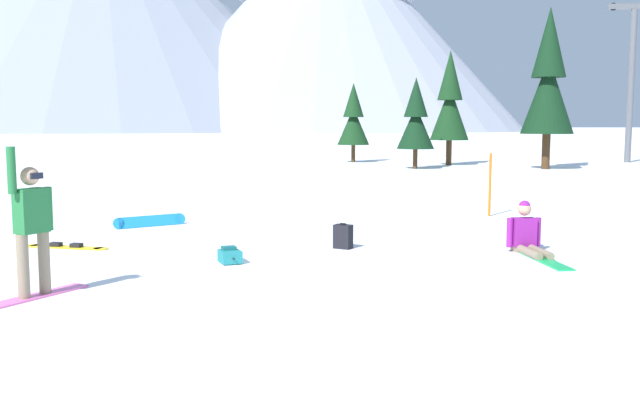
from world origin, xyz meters
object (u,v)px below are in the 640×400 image
Objects in this scene: loose_snowboard_near_right at (150,221)px; backpack_black at (343,237)px; loose_snowboard_far_spare at (66,247)px; pine_tree_twin at (353,119)px; trail_marker_pole at (490,185)px; pine_tree_broad at (416,119)px; ski_lift_tower at (631,72)px; pine_tree_tall at (548,81)px; pine_tree_leaning at (450,103)px; snowboarder_midground at (528,236)px; snowboarder_foreground at (32,227)px; backpack_teal at (230,256)px.

backpack_black reaches higher than loose_snowboard_near_right.
loose_snowboard_far_spare is 3.59× the size of backpack_black.
pine_tree_twin is at bearing 90.29° from backpack_black.
pine_tree_broad is (-0.44, 18.11, 1.72)m from trail_marker_pole.
loose_snowboard_far_spare is at bearing -125.45° from ski_lift_tower.
pine_tree_tall is at bearing 57.69° from loose_snowboard_far_spare.
trail_marker_pole is at bearing -94.41° from pine_tree_leaning.
pine_tree_broad reaches higher than snowboarder_midground.
snowboarder_foreground is 3.33m from backpack_teal.
backpack_black is (3.97, 3.85, -0.73)m from snowboarder_foreground.
loose_snowboard_far_spare is at bearing 179.65° from snowboarder_midground.
pine_tree_twin is at bearing 80.86° from loose_snowboard_near_right.
loose_snowboard_far_spare is 1.09× the size of trail_marker_pole.
loose_snowboard_far_spare is 2.83m from loose_snowboard_near_right.
ski_lift_tower is at bearing 61.43° from backpack_black.
pine_tree_twin is (3.82, 32.59, 1.61)m from snowboarder_foreground.
snowboarder_foreground is 1.28× the size of trail_marker_pole.
pine_tree_twin is at bearing 96.69° from snowboarder_midground.
loose_snowboard_far_spare is 9.95m from trail_marker_pole.
pine_tree_tall is at bearing 1.73° from pine_tree_broad.
loose_snowboard_far_spare is at bearing -99.71° from pine_tree_twin.
loose_snowboard_near_right is at bearing -124.25° from pine_tree_tall.
backpack_black is 0.30× the size of trail_marker_pole.
snowboarder_foreground is 3.65× the size of backpack_teal.
loose_snowboard_near_right is 2.56× the size of backpack_teal.
ski_lift_tower is (10.86, 3.30, 1.85)m from pine_tree_leaning.
snowboarder_foreground is at bearing -106.93° from pine_tree_leaning.
ski_lift_tower reaches higher than loose_snowboard_far_spare.
snowboarder_midground is 8.13m from loose_snowboard_near_right.
pine_tree_broad is at bearing 69.93° from loose_snowboard_near_right.
snowboarder_midground is 3.94× the size of backpack_black.
pine_tree_twin is at bearing 86.80° from backpack_teal.
snowboarder_midground is at bearing -5.34° from backpack_black.
loose_snowboard_near_right is 0.17× the size of pine_tree_tall.
pine_tree_leaning is (2.09, 3.30, 0.90)m from pine_tree_broad.
pine_tree_tall is at bearing 71.55° from trail_marker_pole.
backpack_teal is at bearing 48.50° from snowboarder_foreground.
ski_lift_tower is at bearing 59.94° from backpack_teal.
backpack_black is 33.85m from ski_lift_tower.
loose_snowboard_near_right is 0.15× the size of ski_lift_tower.
snowboarder_foreground is at bearing -72.49° from loose_snowboard_far_spare.
pine_tree_broad reaches higher than loose_snowboard_near_right.
ski_lift_tower is at bearing 16.89° from pine_tree_leaning.
snowboarder_midground is 1.20× the size of trail_marker_pole.
pine_tree_twin is (-3.41, 29.04, 2.24)m from snowboarder_midground.
loose_snowboard_near_right is 0.30× the size of pine_tree_twin.
snowboarder_midground is at bearing -105.22° from pine_tree_tall.
snowboarder_foreground is 0.25× the size of pine_tree_tall.
ski_lift_tower is at bearing 44.96° from pine_tree_tall.
pine_tree_twin is (-3.20, 5.93, 0.05)m from pine_tree_broad.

